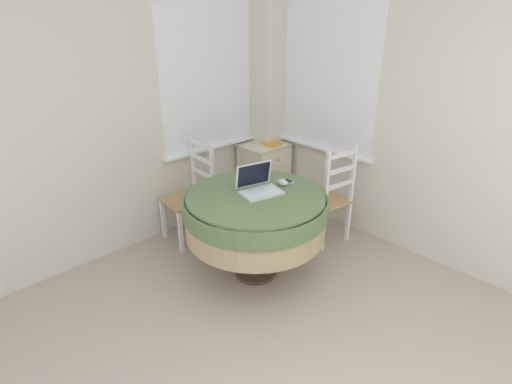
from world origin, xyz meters
name	(u,v)px	position (x,y,z in m)	size (l,w,h in m)	color
corner_room_shell	(280,119)	(1.36, 1.94, 1.28)	(4.57, 4.88, 2.55)	beige
round_dining_table	(255,212)	(1.01, 1.86, 0.59)	(1.15, 1.15, 0.75)	#4C3D2D
laptop	(259,186)	(1.07, 1.88, 0.79)	(0.37, 0.32, 0.22)	silver
computer_mouse	(283,182)	(1.30, 1.84, 0.77)	(0.07, 0.10, 0.05)	silver
cell_phone	(288,181)	(1.39, 1.85, 0.75)	(0.05, 0.11, 0.01)	#B2B7BC
dining_chair_near_back_window	(192,195)	(1.01, 2.74, 0.45)	(0.46, 0.41, 0.99)	tan
dining_chair_near_right_window	(327,198)	(1.89, 1.80, 0.45)	(0.45, 0.49, 0.99)	tan
corner_cabinet	(264,175)	(2.03, 2.78, 0.37)	(0.50, 0.43, 0.73)	beige
book_on_cabinet	(271,144)	(2.06, 2.70, 0.74)	(0.15, 0.19, 0.02)	gold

